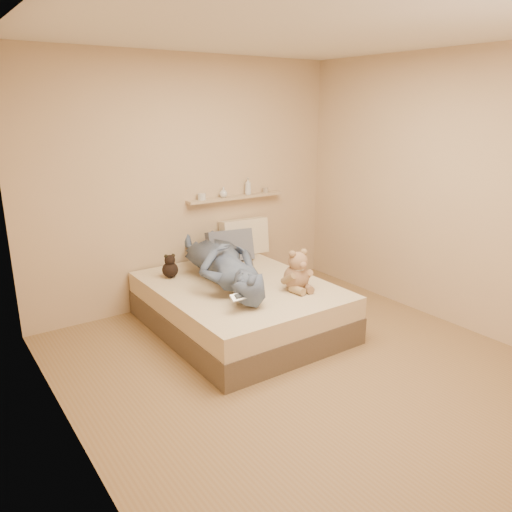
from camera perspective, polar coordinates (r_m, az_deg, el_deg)
room at (r=3.82m, az=5.59°, el=4.87°), size 3.80×3.80×3.80m
bed at (r=4.86m, az=-1.89°, el=-5.73°), size 1.50×1.90×0.45m
game_console at (r=4.09m, az=-1.89°, el=-4.67°), size 0.16×0.07×0.05m
teddy_bear at (r=4.59m, az=4.75°, el=-2.00°), size 0.32×0.31×0.39m
dark_plush at (r=5.00m, az=-9.80°, el=-1.28°), size 0.16×0.16×0.24m
pillow_cream at (r=5.70m, az=-1.37°, el=2.21°), size 0.56×0.25×0.42m
pillow_grey at (r=5.45m, az=-3.01°, el=1.17°), size 0.53×0.31×0.37m
person at (r=4.80m, az=-3.93°, el=-0.62°), size 0.97×1.77×0.40m
wall_shelf at (r=5.64m, az=-2.32°, el=6.72°), size 1.20×0.12×0.03m
shelf_bottles at (r=5.60m, az=-2.67°, el=7.48°), size 0.92×0.11×0.19m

